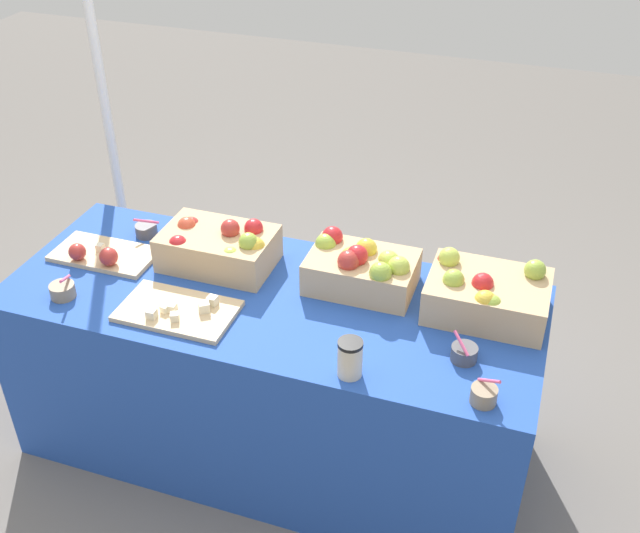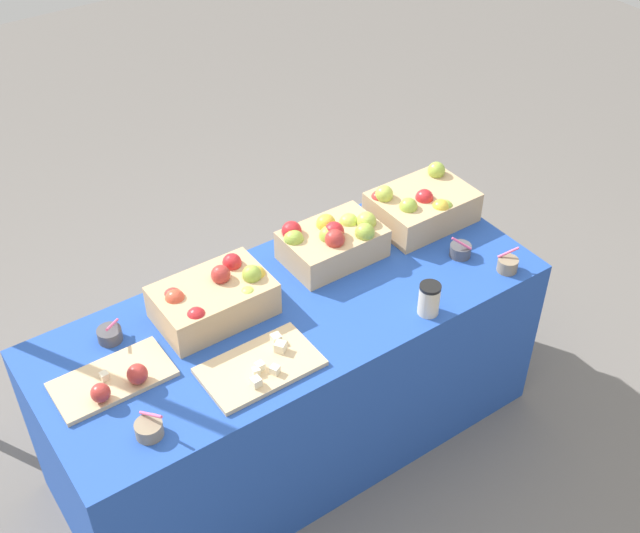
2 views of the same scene
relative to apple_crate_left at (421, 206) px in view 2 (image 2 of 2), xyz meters
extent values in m
plane|color=slate|center=(-0.72, -0.14, -0.82)|extent=(10.00, 10.00, 0.00)
cube|color=#234CAD|center=(-0.72, -0.14, -0.45)|extent=(1.90, 0.76, 0.74)
cube|color=tan|center=(0.01, 0.00, -0.01)|extent=(0.40, 0.29, 0.13)
sphere|color=#B2332D|center=(-0.15, 0.09, 0.04)|extent=(0.07, 0.07, 0.07)
sphere|color=#99B742|center=(-0.11, -0.04, 0.06)|extent=(0.07, 0.07, 0.07)
sphere|color=gold|center=(0.01, -0.10, 0.05)|extent=(0.07, 0.07, 0.07)
sphere|color=#99B742|center=(0.14, 0.08, 0.08)|extent=(0.07, 0.07, 0.07)
sphere|color=red|center=(-0.01, -0.03, 0.06)|extent=(0.07, 0.07, 0.07)
sphere|color=#B2C64C|center=(-0.14, 0.07, 0.07)|extent=(0.07, 0.07, 0.07)
sphere|color=#99B742|center=(0.03, -0.11, 0.04)|extent=(0.07, 0.07, 0.07)
cube|color=tan|center=(-0.44, 0.01, -0.01)|extent=(0.38, 0.25, 0.12)
sphere|color=gold|center=(-0.43, 0.06, 0.05)|extent=(0.08, 0.08, 0.08)
sphere|color=#B2332D|center=(-0.47, -0.05, 0.06)|extent=(0.08, 0.08, 0.08)
sphere|color=red|center=(-0.57, 0.09, 0.06)|extent=(0.08, 0.08, 0.08)
sphere|color=#99B742|center=(-0.35, -0.07, 0.06)|extent=(0.08, 0.08, 0.08)
sphere|color=#B2C64C|center=(-0.30, -0.02, 0.06)|extent=(0.08, 0.08, 0.08)
sphere|color=red|center=(-0.45, -0.01, 0.07)|extent=(0.08, 0.08, 0.08)
sphere|color=#99B742|center=(-0.59, 0.06, 0.05)|extent=(0.08, 0.08, 0.08)
sphere|color=#B2C64C|center=(-0.35, 0.03, 0.04)|extent=(0.08, 0.08, 0.08)
sphere|color=#99B742|center=(-0.47, -0.01, 0.05)|extent=(0.08, 0.08, 0.08)
cube|color=tan|center=(-0.98, -0.02, -0.01)|extent=(0.41, 0.26, 0.13)
sphere|color=#B2C64C|center=(-0.89, -0.11, 0.03)|extent=(0.07, 0.07, 0.07)
sphere|color=#99B742|center=(-0.84, -0.06, 0.07)|extent=(0.07, 0.07, 0.07)
sphere|color=gold|center=(-0.81, -0.05, 0.05)|extent=(0.07, 0.07, 0.07)
sphere|color=#B2332D|center=(-1.11, 0.03, 0.04)|extent=(0.07, 0.07, 0.07)
sphere|color=red|center=(-1.09, -0.11, 0.04)|extent=(0.07, 0.07, 0.07)
sphere|color=#D14C33|center=(-1.11, 0.00, 0.05)|extent=(0.07, 0.07, 0.07)
sphere|color=red|center=(-0.86, 0.04, 0.07)|extent=(0.07, 0.07, 0.07)
sphere|color=#B2332D|center=(-0.93, 0.00, 0.08)|extent=(0.07, 0.07, 0.07)
cube|color=#D1B284|center=(-0.98, -0.34, -0.07)|extent=(0.40, 0.23, 0.02)
cube|color=beige|center=(-0.88, -0.28, -0.04)|extent=(0.03, 0.03, 0.03)
cube|color=beige|center=(-0.99, -0.36, -0.04)|extent=(0.03, 0.03, 0.03)
cube|color=beige|center=(-1.02, -0.37, -0.05)|extent=(0.03, 0.03, 0.02)
cube|color=beige|center=(-1.04, -0.41, -0.04)|extent=(0.03, 0.03, 0.03)
cube|color=beige|center=(-0.96, -0.40, -0.04)|extent=(0.04, 0.04, 0.03)
cube|color=beige|center=(-0.89, -0.32, -0.04)|extent=(0.05, 0.05, 0.04)
cube|color=#D1B284|center=(-1.41, -0.11, -0.07)|extent=(0.39, 0.21, 0.02)
sphere|color=#B2332D|center=(-1.48, -0.18, -0.03)|extent=(0.06, 0.06, 0.06)
sphere|color=#B2332D|center=(-1.35, -0.18, -0.02)|extent=(0.07, 0.07, 0.07)
cube|color=beige|center=(-1.43, -0.10, -0.04)|extent=(0.03, 0.03, 0.03)
cylinder|color=gray|center=(-1.41, -0.38, -0.05)|extent=(0.09, 0.09, 0.05)
cylinder|color=#EA598C|center=(-1.39, -0.38, 0.00)|extent=(0.04, 0.09, 0.05)
cylinder|color=#4C4C51|center=(-1.34, 0.08, -0.05)|extent=(0.09, 0.09, 0.05)
cylinder|color=#EA598C|center=(-1.33, 0.06, 0.00)|extent=(0.07, 0.08, 0.05)
cylinder|color=gray|center=(0.06, -0.44, -0.05)|extent=(0.08, 0.08, 0.05)
cylinder|color=#EA598C|center=(0.07, -0.42, 0.00)|extent=(0.07, 0.05, 0.05)
cylinder|color=#4C4C51|center=(-0.02, -0.27, -0.05)|extent=(0.08, 0.08, 0.05)
cylinder|color=#EA598C|center=(-0.03, -0.28, 0.00)|extent=(0.07, 0.06, 0.05)
cylinder|color=beige|center=(-0.34, -0.45, -0.02)|extent=(0.08, 0.08, 0.11)
cylinder|color=black|center=(-0.34, -0.45, 0.04)|extent=(0.08, 0.08, 0.01)
camera|label=1|loc=(0.13, -2.12, 1.49)|focal=42.42mm
camera|label=2|loc=(-1.90, -2.01, 1.92)|focal=45.89mm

